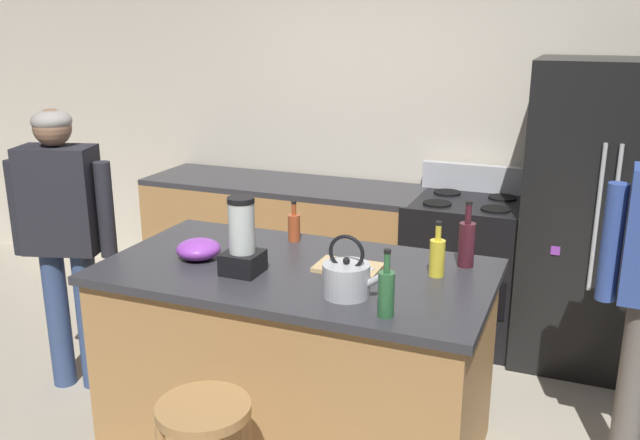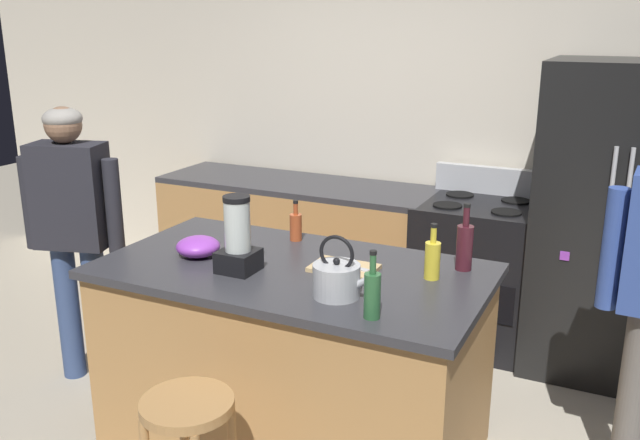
% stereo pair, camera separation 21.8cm
% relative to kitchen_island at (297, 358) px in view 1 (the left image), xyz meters
% --- Properties ---
extents(back_wall, '(8.00, 0.10, 2.70)m').
position_rel_kitchen_island_xyz_m(back_wall, '(0.00, 1.95, 0.88)').
color(back_wall, beige).
rests_on(back_wall, ground_plane).
extents(kitchen_island, '(1.82, 0.99, 0.94)m').
position_rel_kitchen_island_xyz_m(kitchen_island, '(0.00, 0.00, 0.00)').
color(kitchen_island, '#B7844C').
rests_on(kitchen_island, ground_plane).
extents(back_counter_run, '(2.00, 0.64, 0.94)m').
position_rel_kitchen_island_xyz_m(back_counter_run, '(-0.80, 1.55, -0.00)').
color(back_counter_run, '#B7844C').
rests_on(back_counter_run, ground_plane).
extents(refrigerator, '(0.90, 0.73, 1.85)m').
position_rel_kitchen_island_xyz_m(refrigerator, '(1.33, 1.50, 0.45)').
color(refrigerator, black).
rests_on(refrigerator, ground_plane).
extents(stove_range, '(0.76, 0.65, 1.12)m').
position_rel_kitchen_island_xyz_m(stove_range, '(0.54, 1.52, 0.01)').
color(stove_range, black).
rests_on(stove_range, ground_plane).
extents(person_by_island_left, '(0.59, 0.33, 1.61)m').
position_rel_kitchen_island_xyz_m(person_by_island_left, '(-1.42, 0.05, 0.50)').
color(person_by_island_left, '#384C7A').
rests_on(person_by_island_left, ground_plane).
extents(bar_stool, '(0.36, 0.36, 0.68)m').
position_rel_kitchen_island_xyz_m(bar_stool, '(-0.02, -0.81, 0.05)').
color(bar_stool, '#B7844C').
rests_on(bar_stool, ground_plane).
extents(blender_appliance, '(0.17, 0.17, 0.36)m').
position_rel_kitchen_island_xyz_m(blender_appliance, '(-0.20, -0.15, 0.62)').
color(blender_appliance, black).
rests_on(blender_appliance, kitchen_island).
extents(bottle_olive_oil, '(0.07, 0.07, 0.28)m').
position_rel_kitchen_island_xyz_m(bottle_olive_oil, '(0.55, -0.36, 0.57)').
color(bottle_olive_oil, '#2D6638').
rests_on(bottle_olive_oil, kitchen_island).
extents(bottle_wine, '(0.08, 0.08, 0.32)m').
position_rel_kitchen_island_xyz_m(bottle_wine, '(0.73, 0.32, 0.59)').
color(bottle_wine, '#471923').
rests_on(bottle_wine, kitchen_island).
extents(bottle_cooking_sauce, '(0.06, 0.06, 0.22)m').
position_rel_kitchen_island_xyz_m(bottle_cooking_sauce, '(-0.17, 0.37, 0.55)').
color(bottle_cooking_sauce, '#B24C26').
rests_on(bottle_cooking_sauce, kitchen_island).
extents(bottle_soda, '(0.07, 0.07, 0.26)m').
position_rel_kitchen_island_xyz_m(bottle_soda, '(0.63, 0.14, 0.56)').
color(bottle_soda, yellow).
rests_on(bottle_soda, kitchen_island).
extents(mixing_bowl, '(0.21, 0.21, 0.10)m').
position_rel_kitchen_island_xyz_m(mixing_bowl, '(-0.49, -0.06, 0.52)').
color(mixing_bowl, purple).
rests_on(mixing_bowl, kitchen_island).
extents(tea_kettle, '(0.28, 0.20, 0.27)m').
position_rel_kitchen_island_xyz_m(tea_kettle, '(0.33, -0.23, 0.55)').
color(tea_kettle, '#B7BABF').
rests_on(tea_kettle, kitchen_island).
extents(cutting_board, '(0.30, 0.20, 0.02)m').
position_rel_kitchen_island_xyz_m(cutting_board, '(0.24, 0.07, 0.48)').
color(cutting_board, tan).
rests_on(cutting_board, kitchen_island).
extents(chef_knife, '(0.22, 0.07, 0.01)m').
position_rel_kitchen_island_xyz_m(chef_knife, '(0.26, 0.07, 0.49)').
color(chef_knife, '#B7BABF').
rests_on(chef_knife, cutting_board).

